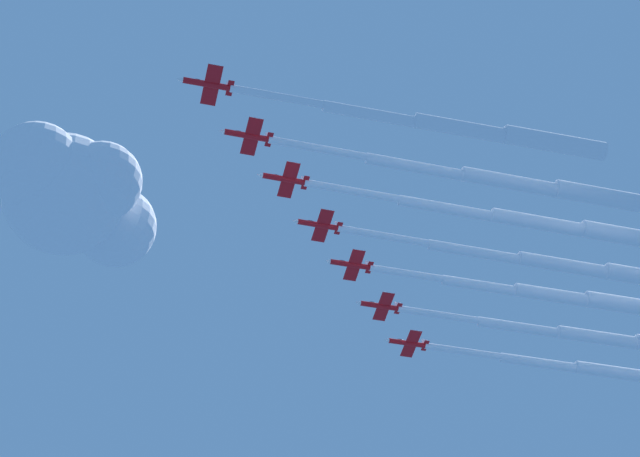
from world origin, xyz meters
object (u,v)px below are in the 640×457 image
Objects in this scene: jet_port_inner at (522,184)px; jet_lead at (471,130)px; jet_port_mid at (574,267)px; jet_starboard_inner at (550,224)px; jet_port_outer at (607,338)px; jet_starboard_outer at (622,373)px; jet_starboard_mid at (559,296)px.

jet_lead is at bearing 170.27° from jet_port_inner.
jet_port_mid is (28.74, -0.59, 0.50)m from jet_port_inner.
jet_starboard_inner is at bearing 179.39° from jet_port_mid.
jet_starboard_inner is 1.03× the size of jet_port_outer.
jet_lead is at bearing 178.37° from jet_port_outer.
jet_port_inner is at bearing 178.83° from jet_port_mid.
jet_port_mid reaches higher than jet_port_outer.
jet_port_inner reaches higher than jet_starboard_outer.
jet_starboard_inner reaches higher than jet_port_outer.
jet_port_inner is 67.95m from jet_starboard_outer.
jet_port_inner is 1.14× the size of jet_starboard_mid.
jet_starboard_inner is (32.14, -3.45, 1.04)m from jet_lead.
jet_starboard_inner reaches higher than jet_starboard_outer.
jet_port_inner is at bearing -171.34° from jet_starboard_mid.
jet_starboard_inner is at bearing -6.13° from jet_lead.
jet_starboard_mid is at bearing 8.66° from jet_port_inner.
jet_starboard_inner is 1.00× the size of jet_port_mid.
jet_starboard_outer is (85.51, -1.09, -0.83)m from jet_lead.
jet_lead is 0.91× the size of jet_port_mid.
jet_lead is at bearing -177.30° from jet_starboard_mid.
jet_lead is 54.27m from jet_starboard_mid.
jet_starboard_outer is (67.92, 1.93, -0.82)m from jet_port_inner.
jet_starboard_mid is at bearing 2.70° from jet_lead.
jet_port_mid is (46.33, -3.60, 0.49)m from jet_lead.
jet_starboard_inner is 14.20m from jet_port_mid.
jet_port_inner is at bearing -9.73° from jet_lead.
jet_starboard_inner reaches higher than jet_port_inner.
jet_starboard_outer is at bearing 4.16° from jet_port_outer.
jet_port_mid is at bearing -1.17° from jet_port_inner.
jet_starboard_inner is at bearing -177.46° from jet_starboard_outer.
jet_starboard_mid is at bearing 173.35° from jet_starboard_outer.
jet_port_outer is at bearing 3.42° from jet_port_mid.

